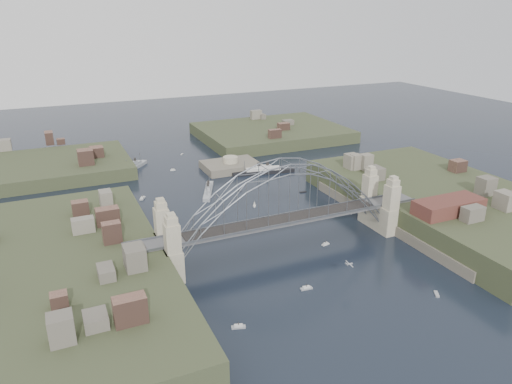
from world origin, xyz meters
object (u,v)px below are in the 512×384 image
at_px(wharf_shed, 449,206).
at_px(naval_cruiser_near, 208,190).
at_px(ocean_liner, 263,171).
at_px(bridge, 284,206).
at_px(naval_cruiser_far, 134,167).
at_px(fort_island, 231,170).

bearing_deg(wharf_shed, naval_cruiser_near, 128.13).
height_order(wharf_shed, ocean_liner, wharf_shed).
bearing_deg(bridge, naval_cruiser_far, 105.43).
bearing_deg(wharf_shed, bridge, 162.35).
distance_m(wharf_shed, naval_cruiser_far, 121.77).
relative_size(bridge, ocean_liner, 3.30).
xyz_separation_m(naval_cruiser_far, ocean_liner, (45.90, -26.69, 0.04)).
height_order(bridge, naval_cruiser_far, bridge).
xyz_separation_m(bridge, naval_cruiser_near, (-4.96, 48.36, -11.47)).
relative_size(naval_cruiser_far, ocean_liner, 0.58).
height_order(bridge, wharf_shed, bridge).
distance_m(fort_island, naval_cruiser_near, 27.52).
distance_m(fort_island, ocean_liner, 14.21).
bearing_deg(naval_cruiser_far, wharf_shed, -55.99).
relative_size(fort_island, naval_cruiser_far, 1.48).
relative_size(fort_island, naval_cruiser_near, 1.24).
height_order(wharf_shed, naval_cruiser_near, wharf_shed).
xyz_separation_m(wharf_shed, ocean_liner, (-22.02, 73.97, -9.04)).
bearing_deg(naval_cruiser_far, naval_cruiser_near, -63.66).
relative_size(fort_island, ocean_liner, 0.86).
bearing_deg(naval_cruiser_far, bridge, -74.57).
xyz_separation_m(bridge, wharf_shed, (44.00, -14.00, -2.32)).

